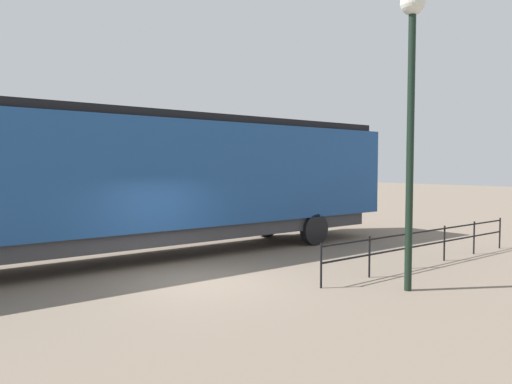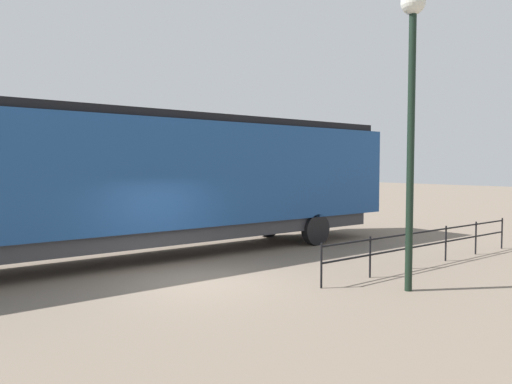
# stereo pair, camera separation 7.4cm
# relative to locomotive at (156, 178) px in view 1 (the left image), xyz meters

# --- Properties ---
(ground_plane) EXTENTS (120.00, 120.00, 0.00)m
(ground_plane) POSITION_rel_locomotive_xyz_m (3.42, -0.72, -2.43)
(ground_plane) COLOR #756656
(locomotive) EXTENTS (2.94, 18.42, 4.34)m
(locomotive) POSITION_rel_locomotive_xyz_m (0.00, 0.00, 0.00)
(locomotive) COLOR navy
(locomotive) RESTS_ON ground_plane
(lamp_post) EXTENTS (0.54, 0.54, 6.59)m
(lamp_post) POSITION_rel_locomotive_xyz_m (7.05, 2.59, 2.25)
(lamp_post) COLOR black
(lamp_post) RESTS_ON ground_plane
(platform_fence) EXTENTS (0.05, 8.65, 1.03)m
(platform_fence) POSITION_rel_locomotive_xyz_m (5.69, 5.52, -1.75)
(platform_fence) COLOR black
(platform_fence) RESTS_ON ground_plane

